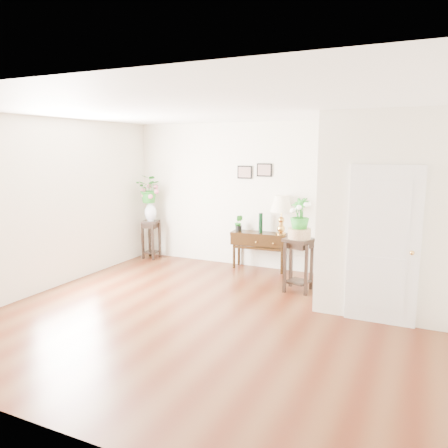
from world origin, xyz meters
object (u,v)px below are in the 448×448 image
Objects in this scene: plant_stand_a at (151,239)px; plant_stand_b at (298,265)px; console_table at (260,251)px; table_lamp at (281,216)px.

plant_stand_b reaches higher than plant_stand_a.
console_table is at bearing 3.46° from plant_stand_a.
plant_stand_b is at bearing -13.29° from plant_stand_a.
table_lamp reaches higher than plant_stand_b.
table_lamp is at bearing -4.41° from console_table.
console_table is 1.34× the size of plant_stand_a.
plant_stand_a is 0.92× the size of plant_stand_b.
console_table is 1.24× the size of plant_stand_b.
console_table is 1.49× the size of table_lamp.
plant_stand_a is at bearing 166.71° from plant_stand_b.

